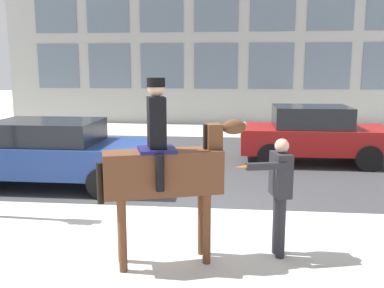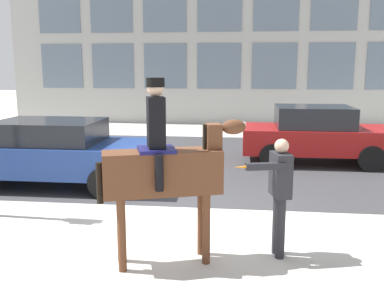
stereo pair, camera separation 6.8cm
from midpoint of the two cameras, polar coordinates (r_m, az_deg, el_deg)
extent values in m
plane|color=beige|center=(7.94, -1.79, -9.60)|extent=(80.00, 80.00, 0.00)
cube|color=#38383A|center=(12.48, 1.12, -2.20)|extent=(20.19, 8.50, 0.01)
cube|color=slate|center=(21.99, -17.46, 9.87)|extent=(2.03, 0.02, 2.08)
cube|color=slate|center=(21.12, -11.02, 10.15)|extent=(2.03, 0.02, 2.08)
cube|color=slate|center=(20.54, -4.11, 10.31)|extent=(2.03, 0.02, 2.08)
cube|color=slate|center=(20.25, 3.10, 10.32)|extent=(2.03, 0.02, 2.08)
cube|color=slate|center=(20.28, 10.39, 10.17)|extent=(2.03, 0.02, 2.08)
cube|color=slate|center=(20.63, 17.54, 9.87)|extent=(2.03, 0.02, 2.08)
cube|color=slate|center=(22.15, -17.83, 16.61)|extent=(2.03, 0.02, 2.08)
cube|color=slate|center=(21.29, -11.27, 17.17)|extent=(2.03, 0.02, 2.08)
cube|color=slate|center=(20.70, -4.21, 17.53)|extent=(2.03, 0.02, 2.08)
cube|color=slate|center=(20.42, 3.17, 17.65)|extent=(2.03, 0.02, 2.08)
cube|color=slate|center=(20.45, 10.64, 17.48)|extent=(2.03, 0.02, 2.08)
cube|color=slate|center=(20.80, 17.94, 17.05)|extent=(2.03, 0.02, 2.08)
cube|color=#59331E|center=(5.79, -4.21, -3.78)|extent=(1.65, 0.92, 0.59)
cylinder|color=#59331E|center=(6.27, 0.96, -10.25)|extent=(0.11, 0.11, 1.00)
cylinder|color=#59331E|center=(5.99, 1.65, -11.26)|extent=(0.11, 0.11, 1.00)
cylinder|color=#59331E|center=(6.13, -9.73, -10.91)|extent=(0.11, 0.11, 1.00)
cylinder|color=#59331E|center=(5.84, -9.58, -11.99)|extent=(0.11, 0.11, 1.00)
cube|color=#59331E|center=(5.85, 2.56, 0.04)|extent=(0.27, 0.29, 0.55)
cube|color=black|center=(5.81, 1.42, 0.18)|extent=(0.06, 0.09, 0.50)
ellipsoid|color=#59331E|center=(5.89, 5.29, 2.29)|extent=(0.39, 0.30, 0.21)
cube|color=silver|center=(5.92, 6.25, 2.50)|extent=(0.13, 0.09, 0.08)
cylinder|color=black|center=(5.76, -12.48, -5.14)|extent=(0.09, 0.09, 0.55)
cube|color=#14144C|center=(5.71, -5.04, -0.74)|extent=(0.60, 0.61, 0.05)
cube|color=black|center=(5.65, -5.10, 2.89)|extent=(0.31, 0.37, 0.67)
sphere|color=#D1A889|center=(5.61, -5.17, 7.40)|extent=(0.22, 0.22, 0.22)
cylinder|color=black|center=(5.61, -5.18, 8.19)|extent=(0.24, 0.24, 0.12)
cylinder|color=black|center=(6.02, -5.33, -2.66)|extent=(0.11, 0.11, 0.47)
cylinder|color=black|center=(5.50, -4.63, -3.89)|extent=(0.11, 0.11, 0.47)
cylinder|color=#232328|center=(6.30, 11.44, -10.87)|extent=(0.13, 0.13, 0.90)
cylinder|color=#232328|center=(6.44, 10.96, -10.38)|extent=(0.13, 0.13, 0.90)
cube|color=#232328|center=(6.14, 11.44, -3.99)|extent=(0.31, 0.44, 0.62)
sphere|color=#D1A889|center=(6.05, 11.58, -0.23)|extent=(0.20, 0.20, 0.20)
cube|color=#232328|center=(5.85, 9.54, -2.92)|extent=(0.56, 0.22, 0.09)
cone|color=orange|center=(5.75, 6.24, -3.06)|extent=(0.19, 0.09, 0.04)
cube|color=navy|center=(10.26, -18.18, -1.67)|extent=(4.59, 1.88, 0.67)
cube|color=black|center=(10.21, -18.95, 1.57)|extent=(2.29, 1.65, 0.50)
cylinder|color=black|center=(9.04, -12.00, -5.12)|extent=(0.66, 0.23, 0.66)
cylinder|color=black|center=(10.65, -9.17, -2.70)|extent=(0.66, 0.23, 0.66)
cylinder|color=black|center=(11.71, -22.74, -2.20)|extent=(0.66, 0.23, 0.66)
cube|color=maroon|center=(12.51, 15.77, 0.63)|extent=(4.09, 1.85, 0.68)
cube|color=black|center=(12.41, 15.44, 3.53)|extent=(2.05, 1.63, 0.59)
cylinder|color=black|center=(12.05, 22.33, -1.77)|extent=(0.69, 0.22, 0.69)
cylinder|color=black|center=(13.65, 20.35, -0.29)|extent=(0.69, 0.22, 0.69)
cylinder|color=black|center=(11.58, 10.19, -1.61)|extent=(0.69, 0.22, 0.69)
cylinder|color=black|center=(13.25, 9.66, -0.10)|extent=(0.69, 0.22, 0.69)
camera|label=1|loc=(0.03, -90.30, -0.05)|focal=40.00mm
camera|label=2|loc=(0.03, 89.70, 0.05)|focal=40.00mm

